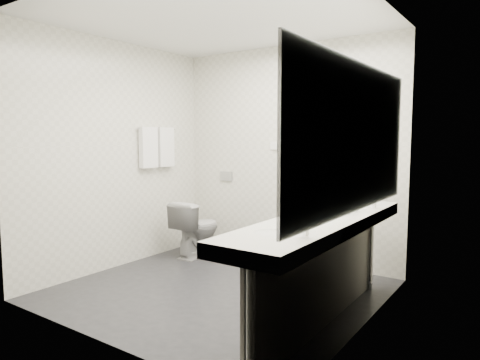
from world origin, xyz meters
The scene contains 31 objects.
floor centered at (0.00, 0.00, 0.00)m, with size 2.80×2.80×0.00m, color #222227.
ceiling centered at (0.00, 0.00, 2.50)m, with size 2.80×2.80×0.00m, color white.
wall_back centered at (0.00, 1.30, 1.25)m, with size 2.80×2.80×0.00m, color silver.
wall_front centered at (0.00, -1.30, 1.25)m, with size 2.80×2.80×0.00m, color silver.
wall_left centered at (-1.40, 0.00, 1.25)m, with size 2.60×2.60×0.00m, color silver.
wall_right centered at (1.40, 0.00, 1.25)m, with size 2.60×2.60×0.00m, color silver.
vanity_counter centered at (1.12, -0.20, 0.80)m, with size 0.55×2.20×0.10m, color white.
vanity_panel centered at (1.15, -0.20, 0.38)m, with size 0.03×2.15×0.75m, color gray.
vanity_post_near centered at (1.18, -1.24, 0.38)m, with size 0.06×0.06×0.75m, color silver.
vanity_post_far centered at (1.18, 0.84, 0.38)m, with size 0.06×0.06×0.75m, color silver.
mirror centered at (1.39, -0.20, 1.45)m, with size 0.02×2.20×1.05m, color #B2BCC6.
basin_near centered at (1.12, -0.85, 0.83)m, with size 0.40×0.31×0.05m, color white.
basin_far centered at (1.12, 0.45, 0.83)m, with size 0.40×0.31×0.05m, color white.
faucet_near centered at (1.32, -0.85, 0.92)m, with size 0.04×0.04×0.15m, color silver.
faucet_far centered at (1.32, 0.45, 0.92)m, with size 0.04×0.04×0.15m, color silver.
soap_bottle_a centered at (1.08, -0.07, 0.91)m, with size 0.05×0.05×0.12m, color silver.
soap_bottle_b centered at (1.18, -0.14, 0.89)m, with size 0.07×0.07×0.08m, color silver.
glass_left centered at (1.23, 0.07, 0.90)m, with size 0.06×0.06×0.11m, color silver.
glass_right centered at (1.24, 0.20, 0.91)m, with size 0.07×0.07×0.12m, color silver.
toilet centered at (-0.95, 0.81, 0.34)m, with size 0.38×0.67×0.68m, color white.
flush_plate centered at (-0.85, 1.29, 0.95)m, with size 0.18×0.02×0.12m, color #B2B5BA.
pedal_bin centered at (0.01, 0.62, 0.13)m, with size 0.19×0.19×0.26m, color #B2B5BA.
bin_lid centered at (0.01, 0.62, 0.27)m, with size 0.19×0.19×0.01m, color #B2B5BA.
towel_rail centered at (-1.35, 0.55, 1.55)m, with size 0.02×0.02×0.62m, color silver.
towel_near centered at (-1.34, 0.41, 1.33)m, with size 0.07×0.24×0.48m, color white.
towel_far centered at (-1.34, 0.69, 1.33)m, with size 0.07×0.24×0.48m, color white.
dryer_cradle centered at (0.25, 1.27, 1.50)m, with size 0.10×0.04×0.14m, color gray.
dryer_barrel centered at (0.25, 1.20, 1.53)m, with size 0.08×0.08×0.14m, color gray.
dryer_cord centered at (0.25, 1.26, 1.25)m, with size 0.02×0.02×0.35m, color black.
switch_plate_a centered at (-0.15, 1.29, 1.35)m, with size 0.09×0.02×0.09m, color white.
switch_plate_b centered at (0.55, 1.29, 1.35)m, with size 0.09×0.02×0.09m, color white.
Camera 1 is at (2.44, -3.15, 1.45)m, focal length 32.25 mm.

